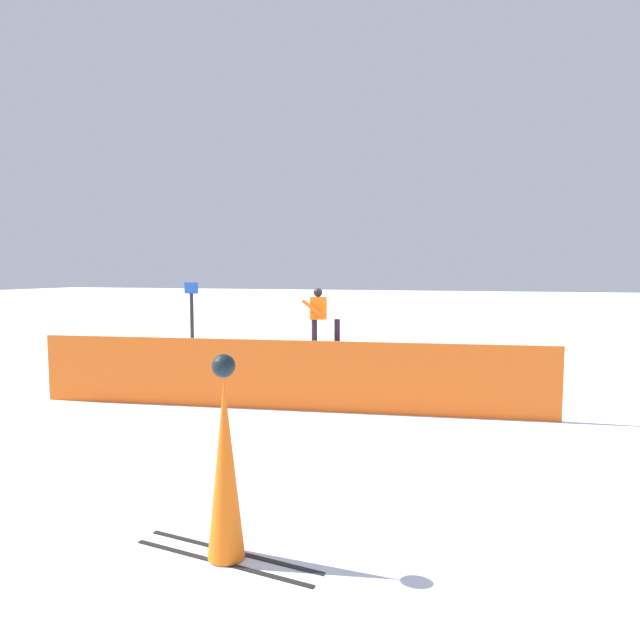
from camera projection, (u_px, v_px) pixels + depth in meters
name	position (u px, v px, depth m)	size (l,w,h in m)	color
ground_plane	(337.00, 373.00, 13.30)	(120.00, 120.00, 0.00)	white
grind_box	(338.00, 360.00, 13.27)	(5.52, 1.24, 0.72)	white
snowboarder	(320.00, 314.00, 13.20)	(1.56, 0.91, 1.38)	black
safety_fence	(285.00, 375.00, 9.72)	(9.40, 0.06, 1.26)	orange
background_skier_left	(225.00, 465.00, 4.64)	(1.79, 0.49, 1.79)	black
trail_marker	(192.00, 320.00, 14.79)	(0.40, 0.10, 2.19)	#262628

